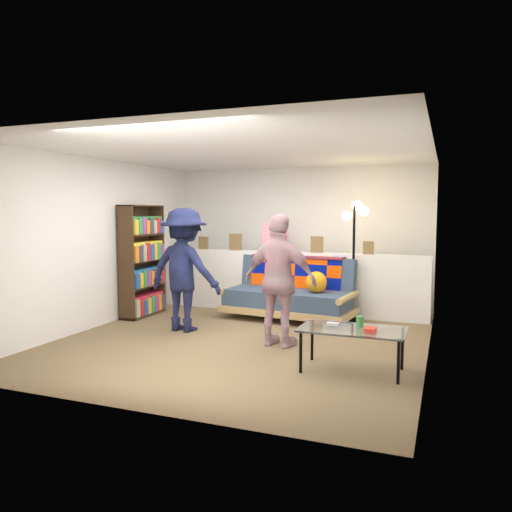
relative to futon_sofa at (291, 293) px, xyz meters
The scene contains 10 objects.
ground 1.46m from the futon_sofa, 98.14° to the right, with size 5.00×5.00×0.00m, color brown.
room_shell 1.58m from the futon_sofa, 102.22° to the right, with size 4.60×5.05×2.45m.
half_wall_ledge 0.47m from the futon_sofa, 115.67° to the left, with size 4.45×0.15×1.00m, color silver.
ledge_decor 0.97m from the futon_sofa, 137.23° to the left, with size 2.97×0.02×0.45m.
futon_sofa is the anchor object (origin of this frame).
bookshelf 2.40m from the futon_sofa, 165.16° to the right, with size 0.29×0.88×1.75m.
coffee_table 2.57m from the futon_sofa, 58.60° to the right, with size 1.08×0.60×0.56m.
floor_lamp 1.30m from the futon_sofa, 12.85° to the left, with size 0.41×0.32×1.81m.
person_left 1.76m from the futon_sofa, 133.25° to the right, with size 1.10×0.63×1.70m, color black.
person_right 1.64m from the futon_sofa, 77.97° to the right, with size 0.96×0.40×1.63m, color pink.
Camera 1 is at (2.42, -5.88, 1.66)m, focal length 35.00 mm.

